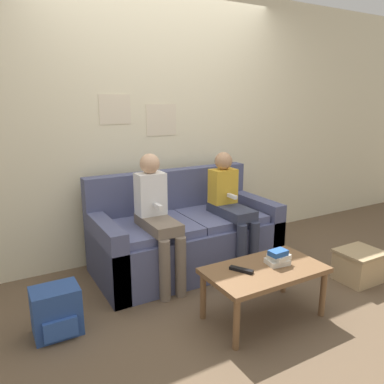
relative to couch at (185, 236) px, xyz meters
The scene contains 10 objects.
ground_plane 0.60m from the couch, 90.00° to the right, with size 10.00×10.00×0.00m, color brown.
wall_back 1.12m from the couch, 90.01° to the left, with size 8.00×0.07×2.60m.
couch is the anchor object (origin of this frame).
coffee_table 1.04m from the couch, 85.45° to the right, with size 0.85×0.48×0.39m.
person_left 0.53m from the couch, 151.60° to the right, with size 0.24×0.56×1.11m.
person_right 0.53m from the couch, 28.39° to the right, with size 0.24×0.56×1.07m.
tv_remote 1.00m from the couch, 95.41° to the right, with size 0.12×0.17×0.02m.
book_stack 1.06m from the couch, 78.62° to the right, with size 0.17×0.14×0.11m.
storage_box 1.56m from the couch, 40.56° to the right, with size 0.37×0.32×0.28m.
backpack 1.36m from the couch, 158.14° to the right, with size 0.31×0.26×0.33m.
Camera 1 is at (-1.57, -2.38, 1.55)m, focal length 35.00 mm.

